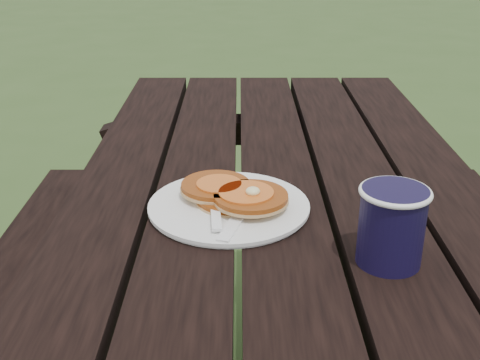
{
  "coord_description": "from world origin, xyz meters",
  "views": [
    {
      "loc": [
        -0.07,
        -0.87,
        1.2
      ],
      "look_at": [
        -0.07,
        0.03,
        0.8
      ],
      "focal_mm": 45.0,
      "sensor_mm": 36.0,
      "label": 1
    }
  ],
  "objects": [
    {
      "name": "knife",
      "position": [
        -0.07,
        -0.02,
        0.76
      ],
      "size": [
        0.07,
        0.18,
        0.0
      ],
      "primitive_type": "cube",
      "rotation": [
        0.0,
        0.0,
        -0.29
      ],
      "color": "white",
      "rests_on": "plate"
    },
    {
      "name": "plate",
      "position": [
        -0.09,
        0.02,
        0.76
      ],
      "size": [
        0.34,
        0.34,
        0.01
      ],
      "primitive_type": "cylinder",
      "rotation": [
        0.0,
        0.0,
        -0.38
      ],
      "color": "white",
      "rests_on": "picnic_table"
    },
    {
      "name": "pancake_stack",
      "position": [
        -0.08,
        0.03,
        0.77
      ],
      "size": [
        0.18,
        0.16,
        0.04
      ],
      "rotation": [
        0.0,
        0.0,
        -0.36
      ],
      "color": "#914010",
      "rests_on": "plate"
    },
    {
      "name": "coffee_cup",
      "position": [
        0.14,
        -0.14,
        0.81
      ],
      "size": [
        0.1,
        0.1,
        0.11
      ],
      "rotation": [
        0.0,
        0.0,
        -0.27
      ],
      "color": "black",
      "rests_on": "picnic_table"
    },
    {
      "name": "fork",
      "position": [
        -0.11,
        -0.03,
        0.77
      ],
      "size": [
        0.04,
        0.16,
        0.01
      ],
      "primitive_type": null,
      "rotation": [
        0.0,
        0.0,
        0.07
      ],
      "color": "white",
      "rests_on": "plate"
    }
  ]
}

